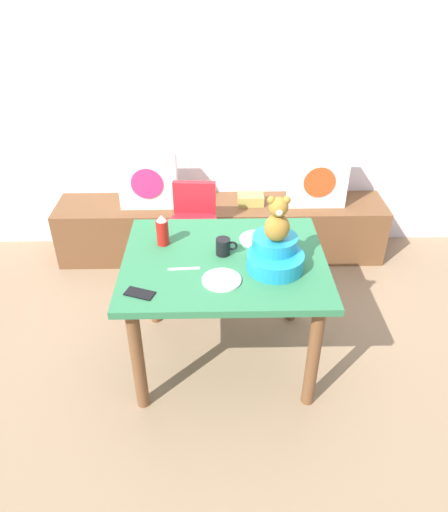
% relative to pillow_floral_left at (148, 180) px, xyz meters
% --- Properties ---
extents(ground_plane, '(8.00, 8.00, 0.00)m').
position_rel_pillow_floral_left_xyz_m(ground_plane, '(0.55, -1.18, -0.68)').
color(ground_plane, '#8C7256').
extents(back_wall, '(4.40, 0.10, 2.60)m').
position_rel_pillow_floral_left_xyz_m(back_wall, '(0.55, 0.29, 0.62)').
color(back_wall, silver).
rests_on(back_wall, ground_plane).
extents(window_bench, '(2.60, 0.44, 0.46)m').
position_rel_pillow_floral_left_xyz_m(window_bench, '(0.55, 0.02, -0.45)').
color(window_bench, brown).
rests_on(window_bench, ground_plane).
extents(pillow_floral_left, '(0.44, 0.15, 0.44)m').
position_rel_pillow_floral_left_xyz_m(pillow_floral_left, '(0.00, 0.00, 0.00)').
color(pillow_floral_left, white).
rests_on(pillow_floral_left, window_bench).
extents(pillow_floral_right, '(0.44, 0.15, 0.44)m').
position_rel_pillow_floral_left_xyz_m(pillow_floral_right, '(1.29, 0.00, 0.00)').
color(pillow_floral_right, white).
rests_on(pillow_floral_right, window_bench).
extents(book_stack, '(0.20, 0.14, 0.08)m').
position_rel_pillow_floral_left_xyz_m(book_stack, '(0.79, 0.02, -0.18)').
color(book_stack, tan).
rests_on(book_stack, window_bench).
extents(dining_table, '(1.11, 0.90, 0.74)m').
position_rel_pillow_floral_left_xyz_m(dining_table, '(0.55, -1.18, -0.06)').
color(dining_table, '#2D7247').
rests_on(dining_table, ground_plane).
extents(highchair, '(0.34, 0.46, 0.79)m').
position_rel_pillow_floral_left_xyz_m(highchair, '(0.35, -0.42, -0.16)').
color(highchair, red).
rests_on(highchair, ground_plane).
extents(infant_seat_teal, '(0.30, 0.33, 0.16)m').
position_rel_pillow_floral_left_xyz_m(infant_seat_teal, '(0.82, -1.26, 0.13)').
color(infant_seat_teal, '#1C8CB6').
rests_on(infant_seat_teal, dining_table).
extents(teddy_bear, '(0.13, 0.12, 0.25)m').
position_rel_pillow_floral_left_xyz_m(teddy_bear, '(0.82, -1.26, 0.34)').
color(teddy_bear, olive).
rests_on(teddy_bear, infant_seat_teal).
extents(ketchup_bottle, '(0.07, 0.07, 0.18)m').
position_rel_pillow_floral_left_xyz_m(ketchup_bottle, '(0.21, -1.02, 0.15)').
color(ketchup_bottle, red).
rests_on(ketchup_bottle, dining_table).
extents(coffee_mug, '(0.12, 0.08, 0.09)m').
position_rel_pillow_floral_left_xyz_m(coffee_mug, '(0.55, -1.13, 0.11)').
color(coffee_mug, black).
rests_on(coffee_mug, dining_table).
extents(dinner_plate_near, '(0.20, 0.20, 0.01)m').
position_rel_pillow_floral_left_xyz_m(dinner_plate_near, '(0.75, -0.99, 0.07)').
color(dinner_plate_near, white).
rests_on(dinner_plate_near, dining_table).
extents(dinner_plate_far, '(0.20, 0.20, 0.01)m').
position_rel_pillow_floral_left_xyz_m(dinner_plate_far, '(0.54, -1.38, 0.07)').
color(dinner_plate_far, white).
rests_on(dinner_plate_far, dining_table).
extents(cell_phone, '(0.16, 0.12, 0.01)m').
position_rel_pillow_floral_left_xyz_m(cell_phone, '(0.13, -1.48, 0.06)').
color(cell_phone, black).
rests_on(cell_phone, dining_table).
extents(table_fork, '(0.17, 0.03, 0.01)m').
position_rel_pillow_floral_left_xyz_m(table_fork, '(0.34, -1.28, 0.06)').
color(table_fork, silver).
rests_on(table_fork, dining_table).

